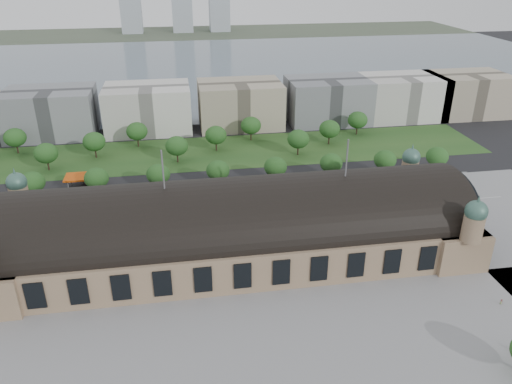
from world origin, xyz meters
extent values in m
plane|color=black|center=(0.00, 0.00, 0.00)|extent=(900.00, 900.00, 0.00)
cube|color=#92785B|center=(0.00, 0.00, 6.00)|extent=(150.00, 40.00, 12.00)
cube|color=#92785B|center=(-67.00, 0.00, 6.00)|extent=(16.00, 43.00, 12.00)
cube|color=#92785B|center=(67.00, 0.00, 6.00)|extent=(16.00, 43.00, 12.00)
cylinder|color=black|center=(0.00, 0.00, 12.00)|extent=(144.00, 37.60, 37.60)
cylinder|color=black|center=(73.00, 0.00, 14.00)|extent=(1.20, 32.00, 32.00)
cylinder|color=#92785B|center=(-67.00, 21.00, 16.00)|extent=(6.00, 6.00, 8.00)
sphere|color=#3F6658|center=(-67.00, 21.00, 21.50)|extent=(6.40, 6.40, 6.40)
cone|color=#3F6658|center=(-67.00, 21.00, 25.50)|extent=(1.00, 1.00, 2.50)
cylinder|color=#92785B|center=(67.00, 21.00, 16.00)|extent=(6.00, 6.00, 8.00)
sphere|color=#3F6658|center=(67.00, 21.00, 21.50)|extent=(6.40, 6.40, 6.40)
cone|color=#3F6658|center=(67.00, 21.00, 25.50)|extent=(1.00, 1.00, 2.50)
cylinder|color=#92785B|center=(67.00, -21.00, 16.00)|extent=(6.00, 6.00, 8.00)
sphere|color=#3F6658|center=(67.00, -21.00, 21.50)|extent=(6.40, 6.40, 6.40)
cone|color=#3F6658|center=(67.00, -21.00, 25.50)|extent=(1.00, 1.00, 2.50)
cylinder|color=#59595B|center=(-20.00, 0.00, 31.50)|extent=(0.50, 0.50, 12.00)
cylinder|color=#59595B|center=(35.00, 0.00, 31.50)|extent=(0.50, 0.50, 12.00)
cube|color=gray|center=(10.00, -44.00, 0.00)|extent=(190.00, 48.00, 0.12)
cube|color=black|center=(-20.00, 38.00, 0.00)|extent=(260.00, 26.00, 0.10)
cube|color=#234B1E|center=(-15.00, 93.00, 0.00)|extent=(300.00, 45.00, 0.10)
cube|color=#CE4B0C|center=(-55.00, 62.00, 4.70)|extent=(14.00, 9.00, 0.70)
cube|color=#59595B|center=(-53.00, 68.00, 1.60)|extent=(7.00, 5.00, 3.20)
cylinder|color=#59595B|center=(-60.50, 65.20, 2.20)|extent=(0.50, 0.50, 4.40)
cylinder|color=#59595B|center=(-49.50, 65.20, 2.20)|extent=(0.50, 0.50, 4.40)
cylinder|color=#59595B|center=(-60.50, 58.80, 2.20)|extent=(0.50, 0.50, 4.40)
cylinder|color=#59595B|center=(-49.50, 58.80, 2.20)|extent=(0.50, 0.50, 4.40)
cube|color=slate|center=(0.00, 298.00, 0.00)|extent=(700.00, 320.00, 0.08)
cube|color=#44513D|center=(0.00, 498.00, 0.00)|extent=(700.00, 120.00, 0.14)
cube|color=gray|center=(-80.00, 133.00, 12.00)|extent=(45.00, 32.00, 24.00)
cube|color=silver|center=(-30.00, 133.00, 12.00)|extent=(45.00, 32.00, 24.00)
cube|color=tan|center=(20.00, 133.00, 12.00)|extent=(45.00, 32.00, 24.00)
cube|color=gray|center=(70.00, 133.00, 12.00)|extent=(45.00, 32.00, 24.00)
cube|color=silver|center=(115.00, 133.00, 12.00)|extent=(45.00, 32.00, 24.00)
cube|color=tan|center=(155.00, 133.00, 12.00)|extent=(45.00, 32.00, 24.00)
cylinder|color=#2D2116|center=(-72.00, 53.00, 2.16)|extent=(0.70, 0.70, 4.32)
ellipsoid|color=#1B4D1B|center=(-72.00, 53.00, 7.44)|extent=(9.60, 9.60, 8.16)
cylinder|color=#2D2116|center=(-48.00, 53.00, 2.16)|extent=(0.70, 0.70, 4.32)
ellipsoid|color=#1B4D1B|center=(-48.00, 53.00, 7.44)|extent=(9.60, 9.60, 8.16)
cylinder|color=#2D2116|center=(-24.00, 53.00, 2.16)|extent=(0.70, 0.70, 4.32)
ellipsoid|color=#1B4D1B|center=(-24.00, 53.00, 7.44)|extent=(9.60, 9.60, 8.16)
cylinder|color=#2D2116|center=(0.00, 53.00, 2.16)|extent=(0.70, 0.70, 4.32)
ellipsoid|color=#1B4D1B|center=(0.00, 53.00, 7.44)|extent=(9.60, 9.60, 8.16)
cylinder|color=#2D2116|center=(24.00, 53.00, 2.16)|extent=(0.70, 0.70, 4.32)
ellipsoid|color=#1B4D1B|center=(24.00, 53.00, 7.44)|extent=(9.60, 9.60, 8.16)
cylinder|color=#2D2116|center=(48.00, 53.00, 2.16)|extent=(0.70, 0.70, 4.32)
ellipsoid|color=#1B4D1B|center=(48.00, 53.00, 7.44)|extent=(9.60, 9.60, 8.16)
cylinder|color=#2D2116|center=(72.00, 53.00, 2.16)|extent=(0.70, 0.70, 4.32)
ellipsoid|color=#1B4D1B|center=(72.00, 53.00, 7.44)|extent=(9.60, 9.60, 8.16)
cylinder|color=#2D2116|center=(96.00, 53.00, 2.16)|extent=(0.70, 0.70, 4.32)
ellipsoid|color=#1B4D1B|center=(96.00, 53.00, 7.44)|extent=(9.60, 9.60, 8.16)
cylinder|color=#2D2116|center=(-92.00, 107.00, 2.34)|extent=(0.70, 0.70, 4.68)
ellipsoid|color=#1B4D1B|center=(-92.00, 107.00, 8.06)|extent=(10.40, 10.40, 8.84)
cylinder|color=#2D2116|center=(-73.00, 83.00, 2.34)|extent=(0.70, 0.70, 4.68)
ellipsoid|color=#1B4D1B|center=(-73.00, 83.00, 8.06)|extent=(10.40, 10.40, 8.84)
cylinder|color=#2D2116|center=(-54.00, 95.00, 2.34)|extent=(0.70, 0.70, 4.68)
ellipsoid|color=#1B4D1B|center=(-54.00, 95.00, 8.06)|extent=(10.40, 10.40, 8.84)
cylinder|color=#2D2116|center=(-35.00, 107.00, 2.34)|extent=(0.70, 0.70, 4.68)
ellipsoid|color=#1B4D1B|center=(-35.00, 107.00, 8.06)|extent=(10.40, 10.40, 8.84)
cylinder|color=#2D2116|center=(-16.00, 83.00, 2.34)|extent=(0.70, 0.70, 4.68)
ellipsoid|color=#1B4D1B|center=(-16.00, 83.00, 8.06)|extent=(10.40, 10.40, 8.84)
cylinder|color=#2D2116|center=(3.00, 95.00, 2.34)|extent=(0.70, 0.70, 4.68)
ellipsoid|color=#1B4D1B|center=(3.00, 95.00, 8.06)|extent=(10.40, 10.40, 8.84)
cylinder|color=#2D2116|center=(22.00, 107.00, 2.34)|extent=(0.70, 0.70, 4.68)
ellipsoid|color=#1B4D1B|center=(22.00, 107.00, 8.06)|extent=(10.40, 10.40, 8.84)
cylinder|color=#2D2116|center=(41.00, 83.00, 2.34)|extent=(0.70, 0.70, 4.68)
ellipsoid|color=#1B4D1B|center=(41.00, 83.00, 8.06)|extent=(10.40, 10.40, 8.84)
cylinder|color=#2D2116|center=(60.00, 95.00, 2.34)|extent=(0.70, 0.70, 4.68)
ellipsoid|color=#1B4D1B|center=(60.00, 95.00, 8.06)|extent=(10.40, 10.40, 8.84)
cylinder|color=#2D2116|center=(79.00, 107.00, 2.34)|extent=(0.70, 0.70, 4.68)
ellipsoid|color=#1B4D1B|center=(79.00, 107.00, 8.06)|extent=(10.40, 10.40, 8.84)
imported|color=black|center=(-75.93, 33.88, 0.78)|extent=(5.91, 3.28, 1.56)
imported|color=#1E1948|center=(10.05, 32.77, 0.79)|extent=(4.81, 2.44, 1.57)
imported|color=#5A5A61|center=(36.33, 46.44, 0.71)|extent=(4.44, 1.92, 1.42)
imported|color=silver|center=(62.79, 30.54, 0.70)|extent=(5.12, 2.54, 1.39)
imported|color=black|center=(-55.46, 21.00, 0.70)|extent=(4.30, 3.67, 1.39)
imported|color=maroon|center=(-61.35, 22.05, 0.77)|extent=(5.97, 5.40, 1.54)
imported|color=#1C1946|center=(-44.69, 21.00, 0.81)|extent=(5.96, 4.71, 1.62)
imported|color=#505357|center=(-48.34, 23.93, 0.74)|extent=(4.66, 3.32, 1.47)
imported|color=silver|center=(-39.91, 21.00, 0.74)|extent=(4.70, 3.42, 1.48)
imported|color=gray|center=(-46.89, 21.00, 0.64)|extent=(4.96, 4.48, 1.28)
imported|color=black|center=(-18.31, 21.19, 0.78)|extent=(5.69, 4.75, 1.56)
imported|color=red|center=(6.41, 27.31, 1.72)|extent=(12.51, 3.85, 3.43)
imported|color=#BFB1AF|center=(24.94, 27.00, 1.83)|extent=(13.19, 3.18, 3.67)
imported|color=beige|center=(27.33, 32.00, 1.53)|extent=(11.14, 3.56, 3.05)
imported|color=gray|center=(69.79, -35.92, 0.80)|extent=(0.87, 0.63, 1.60)
camera|label=1|loc=(-14.90, -134.14, 87.69)|focal=35.00mm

